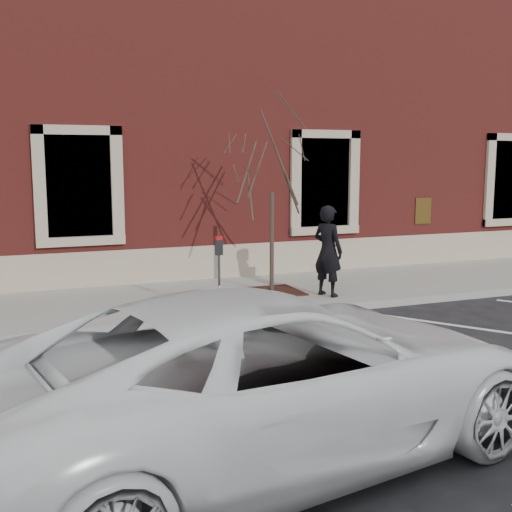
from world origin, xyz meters
name	(u,v)px	position (x,y,z in m)	size (l,w,h in m)	color
ground	(268,318)	(0.00, 0.00, 0.00)	(120.00, 120.00, 0.00)	#28282B
sidewalk_near	(236,296)	(0.00, 1.75, 0.07)	(40.00, 3.50, 0.15)	#97978E
curb_near	(269,314)	(0.00, -0.05, 0.07)	(40.00, 0.12, 0.15)	#9E9E99
parking_stripes	(321,349)	(0.00, -2.20, 0.00)	(28.00, 4.40, 0.01)	silver
building_civic	(166,124)	(0.00, 7.74, 4.00)	(40.00, 8.62, 8.00)	maroon
man	(328,251)	(1.66, 0.74, 1.10)	(0.69, 0.45, 1.90)	black
parking_meter	(219,260)	(-0.92, 0.12, 1.15)	(0.13, 0.10, 1.43)	#595B60
tree_grate	(272,292)	(0.71, 1.48, 0.16)	(1.20, 1.20, 0.03)	#381811
sapling	(272,165)	(0.71, 1.48, 2.87)	(2.33, 2.33, 3.89)	#3E2E25
white_truck	(272,374)	(-2.15, -5.28, 0.84)	(2.80, 6.08, 1.69)	white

